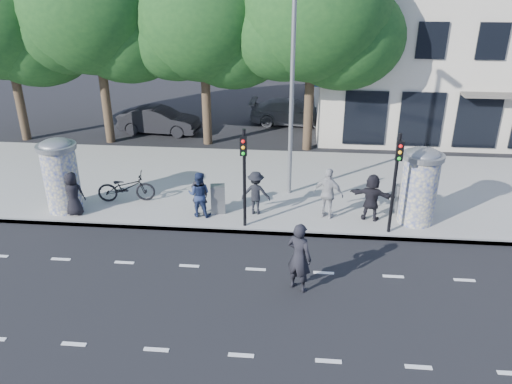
# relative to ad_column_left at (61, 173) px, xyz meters

# --- Properties ---
(ground) EXTENTS (120.00, 120.00, 0.00)m
(ground) POSITION_rel_ad_column_left_xyz_m (7.20, -4.50, -1.54)
(ground) COLOR black
(ground) RESTS_ON ground
(sidewalk) EXTENTS (40.00, 8.00, 0.15)m
(sidewalk) POSITION_rel_ad_column_left_xyz_m (7.20, 3.00, -1.46)
(sidewalk) COLOR gray
(sidewalk) RESTS_ON ground
(curb) EXTENTS (40.00, 0.10, 0.16)m
(curb) POSITION_rel_ad_column_left_xyz_m (7.20, -0.95, -1.46)
(curb) COLOR slate
(curb) RESTS_ON ground
(lane_dash_near) EXTENTS (32.00, 0.12, 0.01)m
(lane_dash_near) POSITION_rel_ad_column_left_xyz_m (7.20, -6.70, -1.53)
(lane_dash_near) COLOR silver
(lane_dash_near) RESTS_ON ground
(lane_dash_far) EXTENTS (32.00, 0.12, 0.01)m
(lane_dash_far) POSITION_rel_ad_column_left_xyz_m (7.20, -3.10, -1.53)
(lane_dash_far) COLOR silver
(lane_dash_far) RESTS_ON ground
(ad_column_left) EXTENTS (1.36, 1.36, 2.65)m
(ad_column_left) POSITION_rel_ad_column_left_xyz_m (0.00, 0.00, 0.00)
(ad_column_left) COLOR beige
(ad_column_left) RESTS_ON sidewalk
(ad_column_right) EXTENTS (1.36, 1.36, 2.65)m
(ad_column_right) POSITION_rel_ad_column_left_xyz_m (12.40, 0.20, 0.00)
(ad_column_right) COLOR beige
(ad_column_right) RESTS_ON sidewalk
(traffic_pole_near) EXTENTS (0.22, 0.31, 3.40)m
(traffic_pole_near) POSITION_rel_ad_column_left_xyz_m (6.60, -0.71, 0.69)
(traffic_pole_near) COLOR black
(traffic_pole_near) RESTS_ON sidewalk
(traffic_pole_far) EXTENTS (0.22, 0.31, 3.40)m
(traffic_pole_far) POSITION_rel_ad_column_left_xyz_m (11.40, -0.71, 0.69)
(traffic_pole_far) COLOR black
(traffic_pole_far) RESTS_ON sidewalk
(street_lamp) EXTENTS (0.25, 0.93, 8.00)m
(street_lamp) POSITION_rel_ad_column_left_xyz_m (8.00, 2.13, 3.26)
(street_lamp) COLOR slate
(street_lamp) RESTS_ON sidewalk
(tree_far_left) EXTENTS (7.20, 7.20, 9.26)m
(tree_far_left) POSITION_rel_ad_column_left_xyz_m (-5.80, 8.00, 4.65)
(tree_far_left) COLOR #38281C
(tree_far_left) RESTS_ON ground
(tree_mid_left) EXTENTS (7.20, 7.20, 9.57)m
(tree_mid_left) POSITION_rel_ad_column_left_xyz_m (-1.30, 8.00, 4.96)
(tree_mid_left) COLOR #38281C
(tree_mid_left) RESTS_ON ground
(tree_near_left) EXTENTS (6.80, 6.80, 8.97)m
(tree_near_left) POSITION_rel_ad_column_left_xyz_m (3.70, 8.20, 4.53)
(tree_near_left) COLOR #38281C
(tree_near_left) RESTS_ON ground
(tree_center) EXTENTS (7.00, 7.00, 9.30)m
(tree_center) POSITION_rel_ad_column_left_xyz_m (8.70, 7.80, 4.77)
(tree_center) COLOR #38281C
(tree_center) RESTS_ON ground
(building) EXTENTS (20.30, 15.85, 12.00)m
(building) POSITION_rel_ad_column_left_xyz_m (19.20, 15.49, 4.46)
(building) COLOR beige
(building) RESTS_ON ground
(ped_a) EXTENTS (0.84, 0.61, 1.58)m
(ped_a) POSITION_rel_ad_column_left_xyz_m (0.53, -0.39, -0.60)
(ped_a) COLOR black
(ped_a) RESTS_ON sidewalk
(ped_b) EXTENTS (0.65, 0.49, 1.60)m
(ped_b) POSITION_rel_ad_column_left_xyz_m (4.94, -0.01, -0.59)
(ped_b) COLOR black
(ped_b) RESTS_ON sidewalk
(ped_c) EXTENTS (0.84, 0.67, 1.63)m
(ped_c) POSITION_rel_ad_column_left_xyz_m (4.94, -0.07, -0.57)
(ped_c) COLOR #1E294C
(ped_c) RESTS_ON sidewalk
(ped_d) EXTENTS (1.04, 0.62, 1.58)m
(ped_d) POSITION_rel_ad_column_left_xyz_m (6.88, 0.31, -0.60)
(ped_d) COLOR black
(ped_d) RESTS_ON sidewalk
(ped_e) EXTENTS (1.22, 0.99, 1.82)m
(ped_e) POSITION_rel_ad_column_left_xyz_m (9.40, 0.21, -0.48)
(ped_e) COLOR #A2A3A5
(ped_e) RESTS_ON sidewalk
(ped_f) EXTENTS (1.63, 0.92, 1.67)m
(ped_f) POSITION_rel_ad_column_left_xyz_m (10.87, 0.21, -0.55)
(ped_f) COLOR black
(ped_f) RESTS_ON sidewalk
(man_road) EXTENTS (0.89, 0.81, 2.03)m
(man_road) POSITION_rel_ad_column_left_xyz_m (8.46, -3.94, -0.52)
(man_road) COLOR black
(man_road) RESTS_ON ground
(bicycle) EXTENTS (1.07, 2.19, 1.10)m
(bicycle) POSITION_rel_ad_column_left_xyz_m (1.99, 0.87, -0.84)
(bicycle) COLOR black
(bicycle) RESTS_ON sidewalk
(cabinet_left) EXTENTS (0.55, 0.44, 1.05)m
(cabinet_left) POSITION_rel_ad_column_left_xyz_m (5.54, 0.25, -0.86)
(cabinet_left) COLOR slate
(cabinet_left) RESTS_ON sidewalk
(cabinet_right) EXTENTS (0.59, 0.51, 1.05)m
(cabinet_right) POSITION_rel_ad_column_left_xyz_m (12.03, 0.87, -0.86)
(cabinet_right) COLOR slate
(cabinet_right) RESTS_ON sidewalk
(car_mid) EXTENTS (1.89, 4.40, 1.41)m
(car_mid) POSITION_rel_ad_column_left_xyz_m (0.82, 9.67, -0.83)
(car_mid) COLOR black
(car_mid) RESTS_ON ground
(car_right) EXTENTS (2.05, 4.82, 1.39)m
(car_right) POSITION_rel_ad_column_left_xyz_m (7.85, 12.05, -0.84)
(car_right) COLOR #58595F
(car_right) RESTS_ON ground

